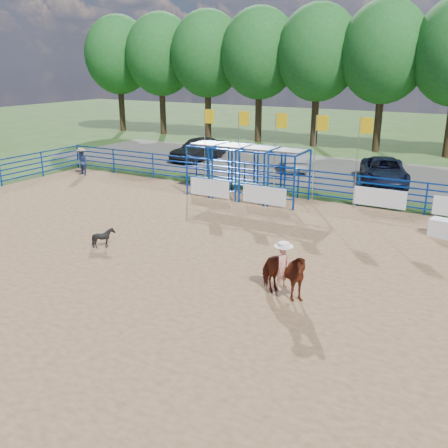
{
  "coord_description": "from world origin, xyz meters",
  "views": [
    {
      "loc": [
        8.76,
        -12.82,
        6.44
      ],
      "look_at": [
        0.89,
        1.0,
        1.3
      ],
      "focal_mm": 40.0,
      "sensor_mm": 36.0,
      "label": 1
    }
  ],
  "objects_px": {
    "calf": "(104,238)",
    "car_a": "(198,148)",
    "announcer_table": "(447,229)",
    "horse_and_rider": "(283,271)",
    "car_c": "(384,171)",
    "spectator_cowboy": "(82,162)",
    "car_b": "(296,160)"
  },
  "relations": [
    {
      "from": "car_b",
      "to": "car_c",
      "type": "relative_size",
      "value": 0.76
    },
    {
      "from": "announcer_table",
      "to": "horse_and_rider",
      "type": "bearing_deg",
      "value": -113.75
    },
    {
      "from": "car_a",
      "to": "car_b",
      "type": "relative_size",
      "value": 1.21
    },
    {
      "from": "horse_and_rider",
      "to": "calf",
      "type": "bearing_deg",
      "value": 175.65
    },
    {
      "from": "horse_and_rider",
      "to": "spectator_cowboy",
      "type": "distance_m",
      "value": 19.31
    },
    {
      "from": "horse_and_rider",
      "to": "calf",
      "type": "height_order",
      "value": "horse_and_rider"
    },
    {
      "from": "horse_and_rider",
      "to": "car_b",
      "type": "distance_m",
      "value": 18.18
    },
    {
      "from": "car_b",
      "to": "car_a",
      "type": "bearing_deg",
      "value": -21.09
    },
    {
      "from": "spectator_cowboy",
      "to": "calf",
      "type": "bearing_deg",
      "value": -41.91
    },
    {
      "from": "car_a",
      "to": "car_c",
      "type": "height_order",
      "value": "car_a"
    },
    {
      "from": "spectator_cowboy",
      "to": "car_a",
      "type": "distance_m",
      "value": 8.35
    },
    {
      "from": "calf",
      "to": "horse_and_rider",
      "type": "bearing_deg",
      "value": -98.94
    },
    {
      "from": "car_a",
      "to": "car_c",
      "type": "bearing_deg",
      "value": 1.59
    },
    {
      "from": "horse_and_rider",
      "to": "announcer_table",
      "type": "bearing_deg",
      "value": 66.25
    },
    {
      "from": "horse_and_rider",
      "to": "calf",
      "type": "xyz_separation_m",
      "value": [
        -7.26,
        0.55,
        -0.46
      ]
    },
    {
      "from": "calf",
      "to": "car_c",
      "type": "height_order",
      "value": "car_c"
    },
    {
      "from": "spectator_cowboy",
      "to": "car_c",
      "type": "height_order",
      "value": "spectator_cowboy"
    },
    {
      "from": "horse_and_rider",
      "to": "car_a",
      "type": "height_order",
      "value": "horse_and_rider"
    },
    {
      "from": "spectator_cowboy",
      "to": "car_a",
      "type": "relative_size",
      "value": 0.34
    },
    {
      "from": "calf",
      "to": "car_a",
      "type": "distance_m",
      "value": 17.54
    },
    {
      "from": "spectator_cowboy",
      "to": "car_a",
      "type": "height_order",
      "value": "car_a"
    },
    {
      "from": "spectator_cowboy",
      "to": "car_b",
      "type": "distance_m",
      "value": 13.09
    },
    {
      "from": "horse_and_rider",
      "to": "car_c",
      "type": "xyz_separation_m",
      "value": [
        -0.76,
        15.94,
        -0.13
      ]
    },
    {
      "from": "car_a",
      "to": "calf",
      "type": "bearing_deg",
      "value": -62.94
    },
    {
      "from": "announcer_table",
      "to": "spectator_cowboy",
      "type": "height_order",
      "value": "spectator_cowboy"
    },
    {
      "from": "calf",
      "to": "car_a",
      "type": "relative_size",
      "value": 0.16
    },
    {
      "from": "car_a",
      "to": "car_c",
      "type": "distance_m",
      "value": 12.87
    },
    {
      "from": "announcer_table",
      "to": "car_a",
      "type": "bearing_deg",
      "value": 152.19
    },
    {
      "from": "car_a",
      "to": "car_b",
      "type": "xyz_separation_m",
      "value": [
        7.19,
        0.11,
        -0.16
      ]
    },
    {
      "from": "spectator_cowboy",
      "to": "car_c",
      "type": "distance_m",
      "value": 17.51
    },
    {
      "from": "announcer_table",
      "to": "horse_and_rider",
      "type": "relative_size",
      "value": 0.56
    },
    {
      "from": "horse_and_rider",
      "to": "spectator_cowboy",
      "type": "relative_size",
      "value": 1.46
    }
  ]
}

